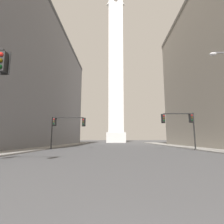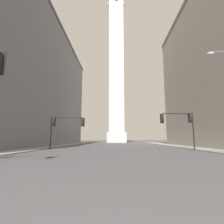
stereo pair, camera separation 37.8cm
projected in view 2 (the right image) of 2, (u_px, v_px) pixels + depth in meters
name	position (u px, v px, depth m)	size (l,w,h in m)	color
sidewalk_left	(32.00, 149.00, 25.91)	(5.00, 85.62, 0.15)	gray
sidewalk_right	(206.00, 149.00, 25.34)	(5.00, 85.62, 0.15)	gray
building_left	(11.00, 78.00, 37.48)	(18.99, 60.02, 28.93)	slate
obelisk	(116.00, 64.00, 75.83)	(7.66, 7.66, 69.19)	silver
traffic_light_mid_left	(63.00, 125.00, 26.41)	(5.22, 0.51, 4.81)	black
traffic_light_mid_right	(182.00, 122.00, 24.39)	(4.69, 0.52, 5.14)	black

